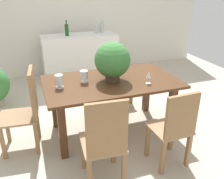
# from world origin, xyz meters

# --- Properties ---
(ground_plane) EXTENTS (7.04, 7.04, 0.00)m
(ground_plane) POSITION_xyz_m (0.00, 0.00, 0.00)
(ground_plane) COLOR #BCB29E
(back_wall) EXTENTS (6.40, 0.10, 2.60)m
(back_wall) POSITION_xyz_m (0.00, 2.60, 1.30)
(back_wall) COLOR silver
(back_wall) RESTS_ON ground
(dining_table) EXTENTS (1.74, 1.02, 0.76)m
(dining_table) POSITION_xyz_m (0.00, -0.15, 0.65)
(dining_table) COLOR #4C2D19
(dining_table) RESTS_ON ground
(chair_far_right) EXTENTS (0.50, 0.45, 0.96)m
(chair_far_right) POSITION_xyz_m (0.39, 0.78, 0.54)
(chair_far_right) COLOR olive
(chair_far_right) RESTS_ON ground
(chair_head_end) EXTENTS (0.50, 0.47, 1.03)m
(chair_head_end) POSITION_xyz_m (-1.09, -0.16, 0.56)
(chair_head_end) COLOR olive
(chair_head_end) RESTS_ON ground
(chair_near_left) EXTENTS (0.46, 0.49, 1.02)m
(chair_near_left) POSITION_xyz_m (-0.40, -1.10, 0.55)
(chair_near_left) COLOR olive
(chair_near_left) RESTS_ON ground
(chair_near_right) EXTENTS (0.43, 0.42, 0.94)m
(chair_near_right) POSITION_xyz_m (0.40, -1.08, 0.52)
(chair_near_right) COLOR olive
(chair_near_right) RESTS_ON ground
(flower_centerpiece) EXTENTS (0.46, 0.46, 0.51)m
(flower_centerpiece) POSITION_xyz_m (0.01, -0.16, 1.04)
(flower_centerpiece) COLOR #4C3828
(flower_centerpiece) RESTS_ON dining_table
(crystal_vase_left) EXTENTS (0.10, 0.10, 0.16)m
(crystal_vase_left) POSITION_xyz_m (-0.35, -0.10, 0.86)
(crystal_vase_left) COLOR silver
(crystal_vase_left) RESTS_ON dining_table
(crystal_vase_center_near) EXTENTS (0.10, 0.10, 0.17)m
(crystal_vase_center_near) POSITION_xyz_m (-0.67, -0.17, 0.86)
(crystal_vase_center_near) COLOR silver
(crystal_vase_center_near) RESTS_ON dining_table
(wine_glass) EXTENTS (0.06, 0.06, 0.16)m
(wine_glass) POSITION_xyz_m (0.41, -0.41, 0.87)
(wine_glass) COLOR silver
(wine_glass) RESTS_ON dining_table
(kitchen_counter) EXTENTS (1.55, 0.63, 0.95)m
(kitchen_counter) POSITION_xyz_m (0.06, 2.04, 0.47)
(kitchen_counter) COLOR white
(kitchen_counter) RESTS_ON ground
(wine_bottle_amber) EXTENTS (0.07, 0.07, 0.28)m
(wine_bottle_amber) POSITION_xyz_m (0.59, 2.11, 1.06)
(wine_bottle_amber) COLOR #B2BFB7
(wine_bottle_amber) RESTS_ON kitchen_counter
(wine_bottle_dark) EXTENTS (0.07, 0.07, 0.25)m
(wine_bottle_dark) POSITION_xyz_m (0.46, 2.10, 1.05)
(wine_bottle_dark) COLOR #B2BFB7
(wine_bottle_dark) RESTS_ON kitchen_counter
(wine_bottle_clear) EXTENTS (0.07, 0.07, 0.31)m
(wine_bottle_clear) POSITION_xyz_m (-0.18, 2.04, 1.07)
(wine_bottle_clear) COLOR #194C1E
(wine_bottle_clear) RESTS_ON kitchen_counter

